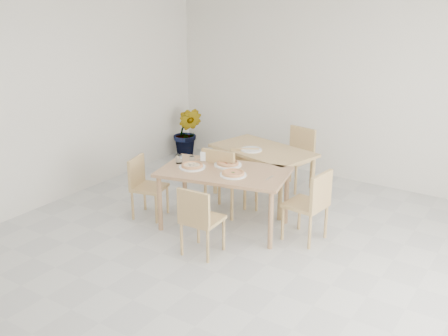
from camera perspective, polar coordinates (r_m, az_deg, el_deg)
The scene contains 21 objects.
main_table at distance 6.41m, azimuth 0.00°, elevation -0.93°, with size 1.71×1.21×0.75m.
chair_south at distance 5.80m, azimuth -2.76°, elevation -5.33°, with size 0.43×0.43×0.82m.
chair_north at distance 7.17m, azimuth 2.25°, elevation -0.57°, with size 0.53×0.53×0.78m.
chair_west at distance 6.88m, azimuth -8.69°, elevation -1.59°, with size 0.48×0.48×0.80m.
chair_east at distance 6.19m, azimuth 9.53°, elevation -3.60°, with size 0.48×0.48×0.88m.
plate_margherita at distance 6.22m, azimuth 1.00°, elevation -0.74°, with size 0.32×0.32×0.02m, color white.
plate_mushroom at distance 6.49m, azimuth -3.48°, elevation 0.10°, with size 0.33×0.33×0.02m, color white.
plate_pepperoni at distance 6.56m, azimuth 0.41°, elevation 0.36°, with size 0.34×0.34×0.02m, color white.
pizza_margherita at distance 6.21m, azimuth 1.00°, elevation -0.55°, with size 0.31×0.31×0.03m.
pizza_mushroom at distance 6.48m, azimuth -3.49°, elevation 0.29°, with size 0.31×0.31×0.03m.
pizza_pepperoni at distance 6.56m, azimuth 0.41°, elevation 0.55°, with size 0.35×0.35×0.03m.
tumbler_a at distance 6.66m, azimuth -4.93°, elevation 0.98°, with size 0.08×0.08×0.11m, color white.
tumbler_b at distance 6.67m, azimuth -3.50°, elevation 0.94°, with size 0.06×0.06×0.09m, color white.
napkin_holder at distance 6.70m, azimuth -2.11°, elevation 1.22°, with size 0.13×0.10×0.13m.
fork_a at distance 6.83m, azimuth -2.55°, elevation 1.04°, with size 0.01×0.18×0.01m, color silver.
fork_b at distance 6.15m, azimuth 4.96°, elevation -1.11°, with size 0.02×0.19×0.01m, color silver.
second_table at distance 7.28m, azimuth 4.24°, elevation 1.39°, with size 1.54×1.10×0.75m.
chair_back_s at distance 6.81m, azimuth -0.18°, elevation -0.93°, with size 0.50×0.50×0.92m.
chair_back_n at distance 7.86m, azimuth 7.99°, elevation 1.57°, with size 0.52×0.52×0.90m.
plate_empty at distance 7.18m, azimuth 2.97°, elevation 2.01°, with size 0.29×0.29×0.02m, color white.
potted_plant at distance 9.20m, azimuth -4.00°, elevation 3.88°, with size 0.50×0.40×0.91m, color #1F651E.
Camera 1 is at (2.78, -4.03, 2.88)m, focal length 42.00 mm.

